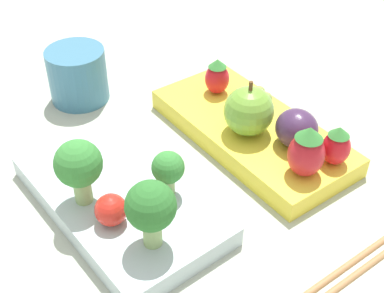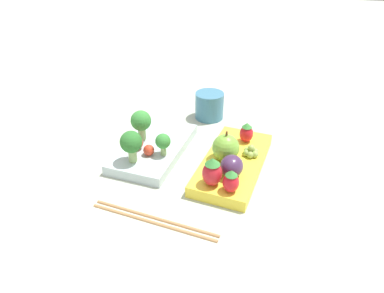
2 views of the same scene
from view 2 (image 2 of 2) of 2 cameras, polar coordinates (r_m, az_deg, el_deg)
ground_plane at (r=0.66m, az=0.16°, el=-2.45°), size 4.00×4.00×0.00m
bento_box_savoury at (r=0.69m, az=-6.32°, el=-0.24°), size 0.21×0.12×0.02m
bento_box_fruit at (r=0.64m, az=6.80°, el=-2.96°), size 0.23×0.12×0.02m
broccoli_floret_0 at (r=0.63m, az=-4.85°, el=0.76°), size 0.03×0.03×0.04m
broccoli_floret_1 at (r=0.62m, az=-10.09°, el=0.57°), size 0.04×0.04×0.06m
broccoli_floret_2 at (r=0.68m, az=-8.49°, el=4.11°), size 0.04×0.04×0.06m
cherry_tomato_0 at (r=0.66m, az=-9.30°, el=0.64°), size 0.03×0.03×0.03m
cherry_tomato_1 at (r=0.64m, az=-7.21°, el=-0.61°), size 0.02×0.02×0.02m
apple at (r=0.62m, az=5.64°, el=-0.19°), size 0.05×0.05×0.06m
strawberry_0 at (r=0.68m, az=9.06°, el=2.30°), size 0.03×0.03×0.04m
strawberry_1 at (r=0.55m, az=6.50°, el=-5.78°), size 0.03×0.03×0.04m
strawberry_2 at (r=0.56m, az=3.38°, el=-4.25°), size 0.03×0.03×0.05m
plum at (r=0.58m, az=6.62°, el=-3.27°), size 0.04×0.04×0.04m
grape_cluster at (r=0.65m, az=9.80°, el=-0.86°), size 0.03×0.03×0.02m
drinking_cup at (r=0.81m, az=2.91°, el=6.82°), size 0.07×0.07×0.06m
chopsticks_pair at (r=0.54m, az=-6.39°, el=-11.94°), size 0.03×0.21×0.01m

